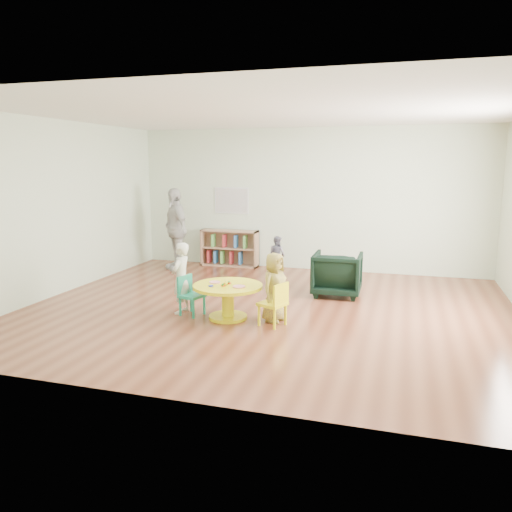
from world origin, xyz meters
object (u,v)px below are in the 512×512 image
(armchair, at_px, (337,274))
(child_right, at_px, (274,287))
(kid_chair_right, at_px, (275,303))
(bookshelf, at_px, (229,248))
(toddler, at_px, (277,255))
(kid_chair_left, at_px, (190,294))
(child_left, at_px, (181,278))
(adult_caretaker, at_px, (175,229))
(activity_table, at_px, (228,295))

(armchair, bearing_deg, child_right, 67.36)
(kid_chair_right, height_order, bookshelf, bookshelf)
(toddler, bearing_deg, kid_chair_left, 110.64)
(child_left, height_order, adult_caretaker, adult_caretaker)
(activity_table, height_order, kid_chair_right, kid_chair_right)
(child_right, relative_size, adult_caretaker, 0.58)
(kid_chair_left, height_order, toddler, toddler)
(armchair, relative_size, toddler, 1.05)
(child_right, xyz_separation_m, toddler, (-0.70, 2.89, -0.10))
(kid_chair_left, relative_size, child_right, 0.59)
(bookshelf, distance_m, armchair, 3.04)
(kid_chair_right, xyz_separation_m, armchair, (0.57, 1.80, 0.04))
(kid_chair_left, height_order, kid_chair_right, kid_chair_right)
(kid_chair_left, distance_m, armchair, 2.48)
(child_right, distance_m, toddler, 2.97)
(kid_chair_right, distance_m, adult_caretaker, 4.07)
(toddler, bearing_deg, adult_caretaker, 36.03)
(kid_chair_right, height_order, adult_caretaker, adult_caretaker)
(kid_chair_left, height_order, bookshelf, bookshelf)
(armchair, height_order, toddler, toddler)
(child_left, bearing_deg, bookshelf, -168.46)
(adult_caretaker, bearing_deg, child_right, -1.11)
(child_left, bearing_deg, activity_table, 88.84)
(kid_chair_left, distance_m, child_left, 0.26)
(kid_chair_left, height_order, child_right, child_right)
(kid_chair_right, bearing_deg, child_left, 103.80)
(bookshelf, xyz_separation_m, armchair, (2.48, -1.77, -0.01))
(child_right, height_order, adult_caretaker, adult_caretaker)
(kid_chair_right, bearing_deg, child_right, 38.96)
(kid_chair_right, height_order, toddler, toddler)
(child_left, xyz_separation_m, toddler, (0.66, 2.91, -0.14))
(activity_table, distance_m, toddler, 2.97)
(activity_table, bearing_deg, kid_chair_right, -10.45)
(armchair, bearing_deg, activity_table, 51.80)
(armchair, xyz_separation_m, adult_caretaker, (-3.38, 1.10, 0.47))
(kid_chair_right, bearing_deg, armchair, 3.74)
(child_right, xyz_separation_m, adult_caretaker, (-2.74, 2.69, 0.35))
(adult_caretaker, bearing_deg, child_left, -19.60)
(bookshelf, distance_m, child_left, 3.41)
(kid_chair_right, distance_m, toddler, 3.19)
(activity_table, relative_size, child_right, 1.01)
(bookshelf, height_order, armchair, bookshelf)
(activity_table, height_order, adult_caretaker, adult_caretaker)
(child_left, bearing_deg, armchair, 132.31)
(child_right, bearing_deg, bookshelf, 46.48)
(activity_table, distance_m, bookshelf, 3.64)
(child_left, bearing_deg, kid_chair_right, 85.92)
(child_right, bearing_deg, kid_chair_right, -144.59)
(child_left, bearing_deg, adult_caretaker, -149.56)
(kid_chair_left, bearing_deg, toddler, -173.81)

